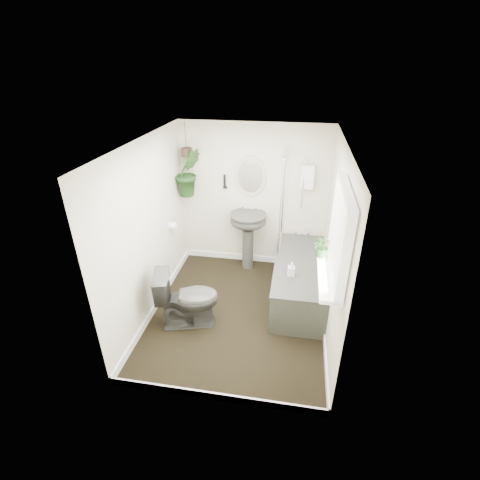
# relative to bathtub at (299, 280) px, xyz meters

# --- Properties ---
(floor) EXTENTS (2.30, 2.80, 0.02)m
(floor) POSITION_rel_bathtub_xyz_m (-0.80, -0.50, -0.30)
(floor) COLOR black
(floor) RESTS_ON ground
(ceiling) EXTENTS (2.30, 2.80, 0.02)m
(ceiling) POSITION_rel_bathtub_xyz_m (-0.80, -0.50, 2.02)
(ceiling) COLOR white
(ceiling) RESTS_ON ground
(wall_back) EXTENTS (2.30, 0.02, 2.30)m
(wall_back) POSITION_rel_bathtub_xyz_m (-0.80, 0.91, 0.86)
(wall_back) COLOR silver
(wall_back) RESTS_ON ground
(wall_front) EXTENTS (2.30, 0.02, 2.30)m
(wall_front) POSITION_rel_bathtub_xyz_m (-0.80, -1.91, 0.86)
(wall_front) COLOR silver
(wall_front) RESTS_ON ground
(wall_left) EXTENTS (0.02, 2.80, 2.30)m
(wall_left) POSITION_rel_bathtub_xyz_m (-1.96, -0.50, 0.86)
(wall_left) COLOR silver
(wall_left) RESTS_ON ground
(wall_right) EXTENTS (0.02, 2.80, 2.30)m
(wall_right) POSITION_rel_bathtub_xyz_m (0.36, -0.50, 0.86)
(wall_right) COLOR silver
(wall_right) RESTS_ON ground
(skirting) EXTENTS (2.30, 2.80, 0.10)m
(skirting) POSITION_rel_bathtub_xyz_m (-0.80, -0.50, -0.24)
(skirting) COLOR white
(skirting) RESTS_ON floor
(bathtub) EXTENTS (0.72, 1.72, 0.58)m
(bathtub) POSITION_rel_bathtub_xyz_m (0.00, 0.00, 0.00)
(bathtub) COLOR #363733
(bathtub) RESTS_ON floor
(bath_screen) EXTENTS (0.04, 0.72, 1.40)m
(bath_screen) POSITION_rel_bathtub_xyz_m (-0.33, 0.49, 0.99)
(bath_screen) COLOR silver
(bath_screen) RESTS_ON bathtub
(shower_box) EXTENTS (0.20, 0.10, 0.35)m
(shower_box) POSITION_rel_bathtub_xyz_m (0.00, 0.84, 1.26)
(shower_box) COLOR white
(shower_box) RESTS_ON wall_back
(oval_mirror) EXTENTS (0.46, 0.03, 0.62)m
(oval_mirror) POSITION_rel_bathtub_xyz_m (-0.85, 0.87, 1.21)
(oval_mirror) COLOR #C5AD92
(oval_mirror) RESTS_ON wall_back
(wall_sconce) EXTENTS (0.04, 0.04, 0.22)m
(wall_sconce) POSITION_rel_bathtub_xyz_m (-1.25, 0.86, 1.11)
(wall_sconce) COLOR black
(wall_sconce) RESTS_ON wall_back
(toilet_roll_holder) EXTENTS (0.11, 0.11, 0.11)m
(toilet_roll_holder) POSITION_rel_bathtub_xyz_m (-1.90, 0.20, 0.61)
(toilet_roll_holder) COLOR white
(toilet_roll_holder) RESTS_ON wall_left
(window_recess) EXTENTS (0.08, 1.00, 0.90)m
(window_recess) POSITION_rel_bathtub_xyz_m (0.29, -1.20, 1.36)
(window_recess) COLOR white
(window_recess) RESTS_ON wall_right
(window_sill) EXTENTS (0.18, 1.00, 0.04)m
(window_sill) POSITION_rel_bathtub_xyz_m (0.22, -1.20, 0.94)
(window_sill) COLOR white
(window_sill) RESTS_ON wall_right
(window_blinds) EXTENTS (0.01, 0.86, 0.76)m
(window_blinds) POSITION_rel_bathtub_xyz_m (0.24, -1.20, 1.36)
(window_blinds) COLOR white
(window_blinds) RESTS_ON wall_right
(toilet) EXTENTS (0.88, 0.64, 0.80)m
(toilet) POSITION_rel_bathtub_xyz_m (-1.40, -0.81, 0.11)
(toilet) COLOR #363733
(toilet) RESTS_ON floor
(pedestal_sink) EXTENTS (0.60, 0.53, 0.97)m
(pedestal_sink) POSITION_rel_bathtub_xyz_m (-0.85, 0.68, 0.19)
(pedestal_sink) COLOR #363733
(pedestal_sink) RESTS_ON floor
(sill_plant) EXTENTS (0.25, 0.23, 0.24)m
(sill_plant) POSITION_rel_bathtub_xyz_m (0.17, -0.92, 1.08)
(sill_plant) COLOR black
(sill_plant) RESTS_ON window_sill
(hanging_plant) EXTENTS (0.51, 0.49, 0.73)m
(hanging_plant) POSITION_rel_bathtub_xyz_m (-1.77, 0.69, 1.28)
(hanging_plant) COLOR black
(hanging_plant) RESTS_ON ceiling
(soap_bottle) EXTENTS (0.10, 0.10, 0.20)m
(soap_bottle) POSITION_rel_bathtub_xyz_m (-0.13, -0.34, 0.39)
(soap_bottle) COLOR black
(soap_bottle) RESTS_ON bathtub
(hanging_pot) EXTENTS (0.16, 0.16, 0.12)m
(hanging_pot) POSITION_rel_bathtub_xyz_m (-1.77, 0.69, 1.58)
(hanging_pot) COLOR #33221C
(hanging_pot) RESTS_ON ceiling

